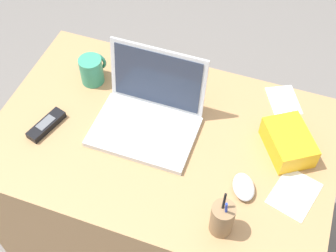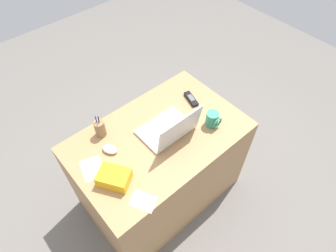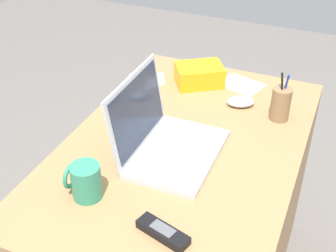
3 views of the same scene
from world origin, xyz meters
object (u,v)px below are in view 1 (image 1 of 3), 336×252
object	(u,v)px
laptop	(148,114)
cordless_phone	(46,125)
coffee_mug_white	(92,70)
snack_bag	(288,142)
computer_mouse	(244,187)
pen_holder	(222,219)

from	to	relation	value
laptop	cordless_phone	xyz separation A→B (m)	(-0.31, -0.13, -0.04)
coffee_mug_white	cordless_phone	size ratio (longest dim) A/B	0.69
laptop	snack_bag	size ratio (longest dim) A/B	1.93
snack_bag	computer_mouse	bearing A→B (deg)	-116.43
cordless_phone	coffee_mug_white	bearing A→B (deg)	77.95
snack_bag	cordless_phone	bearing A→B (deg)	-166.92
laptop	coffee_mug_white	world-z (taller)	laptop
snack_bag	laptop	bearing A→B (deg)	-173.83
cordless_phone	pen_holder	world-z (taller)	pen_holder
computer_mouse	cordless_phone	xyz separation A→B (m)	(-0.67, 0.01, -0.00)
coffee_mug_white	snack_bag	distance (m)	0.72
laptop	computer_mouse	distance (m)	0.39
pen_holder	snack_bag	bearing A→B (deg)	69.36
computer_mouse	pen_holder	size ratio (longest dim) A/B	0.55
laptop	cordless_phone	world-z (taller)	laptop
pen_holder	snack_bag	distance (m)	0.36
computer_mouse	pen_holder	bearing A→B (deg)	-126.61
cordless_phone	snack_bag	distance (m)	0.79
cordless_phone	snack_bag	bearing A→B (deg)	13.08
pen_holder	snack_bag	size ratio (longest dim) A/B	1.01
laptop	computer_mouse	bearing A→B (deg)	-21.54
laptop	snack_bag	world-z (taller)	laptop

